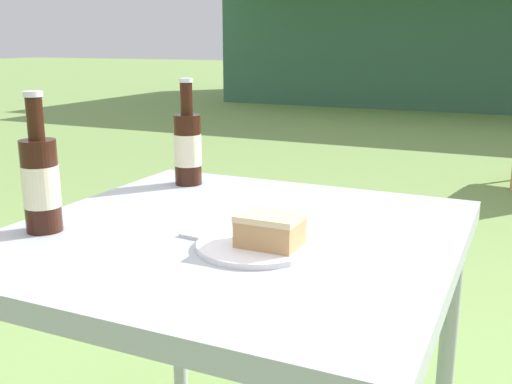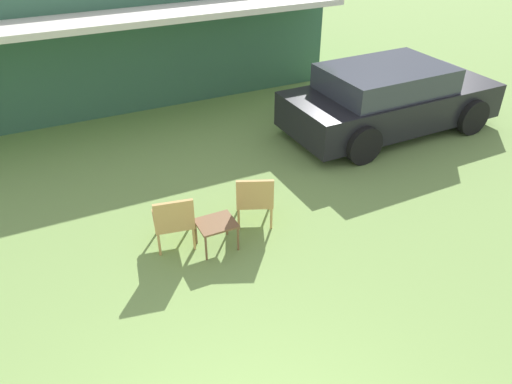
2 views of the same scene
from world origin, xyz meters
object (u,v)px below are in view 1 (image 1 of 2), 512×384
Objects in this scene: cake_on_plate at (263,237)px; cola_bottle_far at (41,181)px; cola_bottle_near at (188,146)px; patio_table at (234,265)px.

cola_bottle_far is (-0.42, -0.08, 0.07)m from cake_on_plate.
cake_on_plate is 0.80× the size of cola_bottle_near.
cola_bottle_near is at bearing 135.21° from cake_on_plate.
cake_on_plate is at bearing -39.72° from patio_table.
cola_bottle_near reaches higher than patio_table.
cola_bottle_near is 1.00× the size of cola_bottle_far.
cola_bottle_far is at bearing -169.57° from cake_on_plate.
patio_table is 3.96× the size of cake_on_plate.
cola_bottle_far is (-0.32, -0.16, 0.17)m from patio_table.
patio_table is 3.15× the size of cola_bottle_near.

